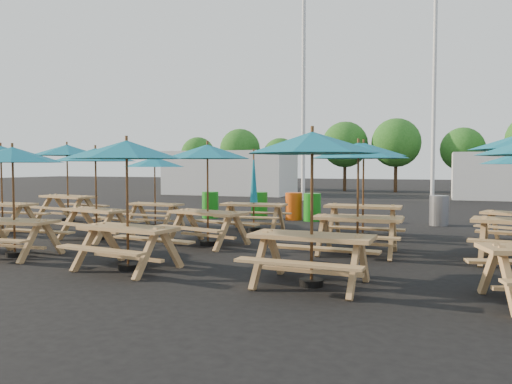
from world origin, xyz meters
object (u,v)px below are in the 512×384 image
at_px(picnic_unit_7, 207,158).
at_px(waste_bin_0, 210,205).
at_px(picnic_unit_5, 155,166).
at_px(waste_bin_3, 312,207).
at_px(waste_bin_2, 294,206).
at_px(picnic_unit_8, 254,197).
at_px(picnic_unit_9, 312,152).
at_px(picnic_unit_1, 1,157).
at_px(picnic_unit_6, 127,157).
at_px(waste_bin_1, 259,205).
at_px(waste_bin_4, 439,211).
at_px(picnic_unit_10, 358,157).
at_px(picnic_unit_2, 67,155).
at_px(picnic_unit_4, 96,160).
at_px(picnic_unit_3, 13,161).
at_px(picnic_unit_11, 364,155).

relative_size(picnic_unit_7, waste_bin_0, 2.68).
distance_m(picnic_unit_5, waste_bin_0, 3.26).
relative_size(picnic_unit_5, waste_bin_3, 2.29).
bearing_deg(waste_bin_2, picnic_unit_8, -94.31).
bearing_deg(waste_bin_3, picnic_unit_9, -75.93).
distance_m(picnic_unit_9, waste_bin_2, 9.58).
xyz_separation_m(picnic_unit_1, waste_bin_3, (7.41, 5.77, -1.63)).
relative_size(picnic_unit_5, waste_bin_0, 2.29).
xyz_separation_m(picnic_unit_6, waste_bin_2, (0.45, 8.97, -1.53)).
distance_m(picnic_unit_6, picnic_unit_9, 3.36).
distance_m(waste_bin_1, waste_bin_2, 1.24).
bearing_deg(waste_bin_1, waste_bin_4, 0.66).
xyz_separation_m(picnic_unit_10, waste_bin_4, (1.56, 5.96, -1.56)).
bearing_deg(picnic_unit_10, waste_bin_0, 137.47).
height_order(picnic_unit_2, picnic_unit_4, picnic_unit_2).
distance_m(picnic_unit_6, waste_bin_0, 8.98).
bearing_deg(picnic_unit_10, picnic_unit_3, -157.49).
bearing_deg(waste_bin_2, picnic_unit_11, -49.57).
relative_size(picnic_unit_10, waste_bin_1, 2.53).
height_order(picnic_unit_9, waste_bin_0, picnic_unit_9).
distance_m(picnic_unit_3, picnic_unit_7, 4.07).
relative_size(picnic_unit_6, waste_bin_1, 2.49).
relative_size(picnic_unit_10, waste_bin_4, 2.53).
height_order(waste_bin_1, waste_bin_4, same).
xyz_separation_m(picnic_unit_5, waste_bin_3, (4.07, 3.24, -1.37)).
height_order(waste_bin_1, waste_bin_2, same).
xyz_separation_m(picnic_unit_1, picnic_unit_9, (9.63, -3.06, -0.03)).
bearing_deg(waste_bin_1, picnic_unit_5, -122.67).
xyz_separation_m(picnic_unit_1, picnic_unit_7, (6.39, -0.06, -0.05)).
distance_m(picnic_unit_8, waste_bin_0, 3.89).
relative_size(picnic_unit_2, picnic_unit_6, 1.15).
relative_size(picnic_unit_6, picnic_unit_11, 0.94).
distance_m(picnic_unit_4, picnic_unit_11, 6.80).
height_order(picnic_unit_5, picnic_unit_9, picnic_unit_9).
relative_size(picnic_unit_7, waste_bin_1, 2.68).
bearing_deg(picnic_unit_7, picnic_unit_3, -124.47).
bearing_deg(picnic_unit_8, picnic_unit_5, -179.73).
bearing_deg(picnic_unit_4, picnic_unit_8, 57.91).
bearing_deg(picnic_unit_3, waste_bin_2, 67.04).
bearing_deg(picnic_unit_5, picnic_unit_2, 178.73).
distance_m(picnic_unit_5, picnic_unit_10, 6.99).
xyz_separation_m(picnic_unit_4, picnic_unit_6, (2.88, -2.78, 0.01)).
distance_m(picnic_unit_10, waste_bin_0, 8.32).
height_order(picnic_unit_3, picnic_unit_5, picnic_unit_3).
xyz_separation_m(picnic_unit_3, waste_bin_0, (0.43, 8.23, -1.47)).
xyz_separation_m(picnic_unit_9, picnic_unit_11, (-0.06, 5.66, 0.07)).
distance_m(picnic_unit_5, picnic_unit_11, 6.23).
xyz_separation_m(picnic_unit_3, picnic_unit_9, (6.28, -0.29, 0.12)).
height_order(picnic_unit_7, waste_bin_2, picnic_unit_7).
bearing_deg(picnic_unit_4, picnic_unit_3, -76.86).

